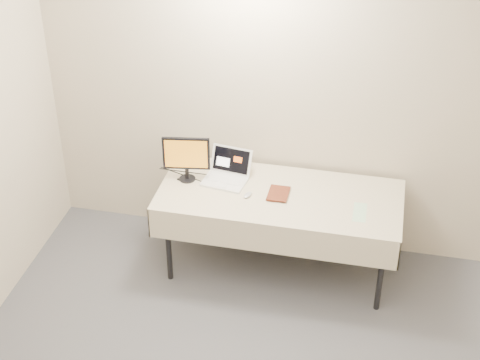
% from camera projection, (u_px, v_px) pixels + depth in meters
% --- Properties ---
extents(back_wall, '(4.00, 0.10, 2.70)m').
position_uv_depth(back_wall, '(292.00, 96.00, 5.64)').
color(back_wall, beige).
rests_on(back_wall, ground).
extents(table, '(1.86, 0.81, 0.74)m').
position_uv_depth(table, '(280.00, 201.00, 5.64)').
color(table, black).
rests_on(table, ground).
extents(laptop, '(0.37, 0.36, 0.22)m').
position_uv_depth(laptop, '(227.00, 173.00, 5.76)').
color(laptop, white).
rests_on(laptop, table).
extents(monitor, '(0.36, 0.15, 0.38)m').
position_uv_depth(monitor, '(186.00, 155.00, 5.65)').
color(monitor, black).
rests_on(monitor, table).
extents(book, '(0.16, 0.02, 0.21)m').
position_uv_depth(book, '(268.00, 182.00, 5.55)').
color(book, '#96381B').
rests_on(book, table).
extents(alarm_clock, '(0.12, 0.09, 0.05)m').
position_uv_depth(alarm_clock, '(236.00, 168.00, 5.87)').
color(alarm_clock, black).
rests_on(alarm_clock, table).
extents(clicker, '(0.07, 0.10, 0.02)m').
position_uv_depth(clicker, '(248.00, 195.00, 5.57)').
color(clicker, '#B7B7B9').
rests_on(clicker, table).
extents(paper_form, '(0.10, 0.25, 0.00)m').
position_uv_depth(paper_form, '(360.00, 212.00, 5.40)').
color(paper_form, '#AFDCB1').
rests_on(paper_form, table).
extents(usb_dongle, '(0.06, 0.03, 0.01)m').
position_uv_depth(usb_dongle, '(181.00, 180.00, 5.76)').
color(usb_dongle, black).
rests_on(usb_dongle, table).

